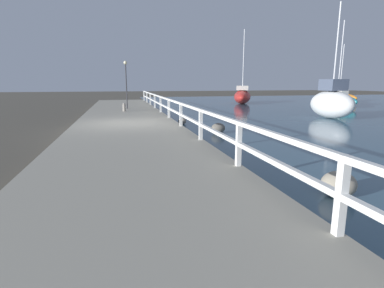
{
  "coord_description": "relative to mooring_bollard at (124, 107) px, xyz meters",
  "views": [
    {
      "loc": [
        -0.26,
        -12.94,
        2.01
      ],
      "look_at": [
        2.16,
        -2.94,
        -0.11
      ],
      "focal_mm": 28.0,
      "sensor_mm": 36.0,
      "label": 1
    }
  ],
  "objects": [
    {
      "name": "ground_plane",
      "position": [
        -0.02,
        -5.52,
        -0.57
      ],
      "size": [
        120.0,
        120.0,
        0.0
      ],
      "primitive_type": "plane",
      "color": "#4C473D"
    },
    {
      "name": "dock_walkway",
      "position": [
        -0.02,
        -5.52,
        -0.41
      ],
      "size": [
        4.34,
        36.0,
        0.32
      ],
      "color": "gray",
      "rests_on": "ground"
    },
    {
      "name": "railing",
      "position": [
        2.05,
        -5.52,
        0.39
      ],
      "size": [
        0.1,
        32.5,
        0.93
      ],
      "color": "white",
      "rests_on": "dock_walkway"
    },
    {
      "name": "boulder_upstream",
      "position": [
        2.7,
        -4.11,
        -0.42
      ],
      "size": [
        0.4,
        0.36,
        0.3
      ],
      "color": "gray",
      "rests_on": "ground"
    },
    {
      "name": "boulder_far_strip",
      "position": [
        3.45,
        -14.15,
        -0.34
      ],
      "size": [
        0.63,
        0.56,
        0.47
      ],
      "color": "gray",
      "rests_on": "ground"
    },
    {
      "name": "boulder_near_dock",
      "position": [
        3.56,
        -7.12,
        -0.36
      ],
      "size": [
        0.56,
        0.5,
        0.42
      ],
      "color": "#666056",
      "rests_on": "ground"
    },
    {
      "name": "mooring_bollard",
      "position": [
        0.0,
        0.0,
        0.0
      ],
      "size": [
        0.19,
        0.19,
        0.5
      ],
      "color": "gray",
      "rests_on": "dock_walkway"
    },
    {
      "name": "dock_lamp",
      "position": [
        0.23,
        1.83,
        1.89
      ],
      "size": [
        0.23,
        0.23,
        3.06
      ],
      "color": "#2D2D33",
      "rests_on": "dock_walkway"
    },
    {
      "name": "sailboat_teal",
      "position": [
        17.86,
        3.71,
        0.06
      ],
      "size": [
        1.17,
        4.9,
        6.98
      ],
      "rotation": [
        0.0,
        0.0,
        -0.05
      ],
      "color": "#1E707A",
      "rests_on": "water_surface"
    },
    {
      "name": "sailboat_red",
      "position": [
        11.44,
        9.08,
        0.17
      ],
      "size": [
        3.6,
        5.41,
        6.92
      ],
      "rotation": [
        0.0,
        0.0,
        -0.43
      ],
      "color": "red",
      "rests_on": "water_surface"
    },
    {
      "name": "sailboat_white",
      "position": [
        11.52,
        -3.63,
        0.33
      ],
      "size": [
        1.67,
        3.19,
        6.26
      ],
      "rotation": [
        0.0,
        0.0,
        0.04
      ],
      "color": "white",
      "rests_on": "water_surface"
    },
    {
      "name": "sailboat_orange",
      "position": [
        22.32,
        8.86,
        0.03
      ],
      "size": [
        1.34,
        4.66,
        5.85
      ],
      "rotation": [
        0.0,
        0.0,
        0.07
      ],
      "color": "orange",
      "rests_on": "water_surface"
    }
  ]
}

